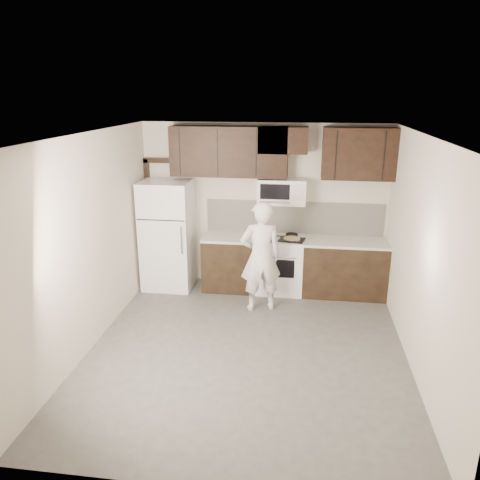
% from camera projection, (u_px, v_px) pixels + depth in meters
% --- Properties ---
extents(floor, '(4.50, 4.50, 0.00)m').
position_uv_depth(floor, '(247.00, 349.00, 6.01)').
color(floor, '#4C4A47').
rests_on(floor, ground).
extents(back_wall, '(4.00, 0.00, 4.00)m').
position_uv_depth(back_wall, '(264.00, 206.00, 7.72)').
color(back_wall, beige).
rests_on(back_wall, ground).
extents(ceiling, '(4.50, 4.50, 0.00)m').
position_uv_depth(ceiling, '(248.00, 136.00, 5.19)').
color(ceiling, white).
rests_on(ceiling, back_wall).
extents(counter_run, '(2.95, 0.64, 0.91)m').
position_uv_depth(counter_run, '(298.00, 265.00, 7.63)').
color(counter_run, black).
rests_on(counter_run, floor).
extents(stove, '(0.76, 0.66, 0.94)m').
position_uv_depth(stove, '(279.00, 264.00, 7.66)').
color(stove, white).
rests_on(stove, floor).
extents(backsplash, '(2.90, 0.02, 0.54)m').
position_uv_depth(backsplash, '(294.00, 217.00, 7.70)').
color(backsplash, beige).
rests_on(backsplash, counter_run).
extents(upper_cabinets, '(3.48, 0.35, 0.78)m').
position_uv_depth(upper_cabinets, '(277.00, 151.00, 7.25)').
color(upper_cabinets, black).
rests_on(upper_cabinets, back_wall).
extents(microwave, '(0.76, 0.42, 0.40)m').
position_uv_depth(microwave, '(282.00, 191.00, 7.41)').
color(microwave, white).
rests_on(microwave, upper_cabinets).
extents(refrigerator, '(0.80, 0.76, 1.80)m').
position_uv_depth(refrigerator, '(168.00, 235.00, 7.72)').
color(refrigerator, white).
rests_on(refrigerator, floor).
extents(door_trim, '(0.50, 0.08, 2.12)m').
position_uv_depth(door_trim, '(151.00, 209.00, 7.97)').
color(door_trim, black).
rests_on(door_trim, floor).
extents(saucepan, '(0.29, 0.17, 0.16)m').
position_uv_depth(saucepan, '(269.00, 236.00, 7.39)').
color(saucepan, silver).
rests_on(saucepan, stove).
extents(baking_tray, '(0.44, 0.36, 0.02)m').
position_uv_depth(baking_tray, '(292.00, 240.00, 7.40)').
color(baking_tray, black).
rests_on(baking_tray, counter_run).
extents(pizza, '(0.31, 0.31, 0.02)m').
position_uv_depth(pizza, '(292.00, 239.00, 7.40)').
color(pizza, beige).
rests_on(pizza, baking_tray).
extents(person, '(0.70, 0.56, 1.68)m').
position_uv_depth(person, '(261.00, 257.00, 6.89)').
color(person, white).
rests_on(person, floor).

